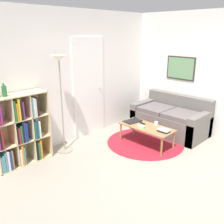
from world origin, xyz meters
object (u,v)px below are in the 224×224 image
object	(u,v)px
bookshelf	(19,132)
bowl	(141,127)
couch	(171,119)
floor_lamp	(60,75)
cup	(156,124)
coffee_table	(147,128)
laptop	(133,121)
bottle_right	(4,91)

from	to	relation	value
bookshelf	bowl	bearing A→B (deg)	-28.04
couch	bowl	world-z (taller)	couch
floor_lamp	cup	size ratio (longest dim) A/B	22.47
bookshelf	couch	distance (m)	3.23
couch	cup	size ratio (longest dim) A/B	19.94
coffee_table	bowl	size ratio (longest dim) A/B	7.30
laptop	cup	xyz separation A→B (m)	(0.15, -0.48, 0.03)
coffee_table	floor_lamp	bearing A→B (deg)	144.20
bookshelf	coffee_table	xyz separation A→B (m)	(2.10, -1.07, -0.23)
cup	bottle_right	xyz separation A→B (m)	(-2.42, 1.16, 0.87)
laptop	bottle_right	xyz separation A→B (m)	(-2.27, 0.68, 0.90)
bookshelf	laptop	xyz separation A→B (m)	(2.12, -0.70, -0.18)
coffee_table	bottle_right	distance (m)	2.66
floor_lamp	couch	world-z (taller)	floor_lamp
bookshelf	laptop	bearing A→B (deg)	-18.27
floor_lamp	bottle_right	distance (m)	0.96
coffee_table	bookshelf	bearing A→B (deg)	152.89
floor_lamp	bowl	bearing A→B (deg)	-37.98
laptop	bowl	xyz separation A→B (m)	(-0.16, -0.34, 0.01)
coffee_table	cup	size ratio (longest dim) A/B	13.58
coffee_table	laptop	bearing A→B (deg)	87.28
bookshelf	bowl	world-z (taller)	bookshelf
coffee_table	bowl	xyz separation A→B (m)	(-0.14, 0.03, 0.06)
floor_lamp	couch	xyz separation A→B (m)	(2.26, -0.91, -1.16)
coffee_table	couch	bearing A→B (deg)	1.96
bookshelf	coffee_table	distance (m)	2.37
couch	coffee_table	bearing A→B (deg)	-178.04
bowl	bottle_right	size ratio (longest dim) A/B	0.72
laptop	coffee_table	bearing A→B (deg)	-92.72
floor_lamp	bottle_right	size ratio (longest dim) A/B	8.73
laptop	bookshelf	bearing A→B (deg)	161.73
bowl	bottle_right	bearing A→B (deg)	154.09
bookshelf	cup	xyz separation A→B (m)	(2.27, -1.18, -0.15)
couch	bottle_right	world-z (taller)	bottle_right
floor_lamp	bottle_right	xyz separation A→B (m)	(-0.94, 0.11, -0.15)
coffee_table	cup	distance (m)	0.21
couch	laptop	world-z (taller)	couch
couch	bottle_right	distance (m)	3.51
bookshelf	cup	size ratio (longest dim) A/B	15.25
laptop	cup	size ratio (longest dim) A/B	4.80
cup	bottle_right	distance (m)	2.82
laptop	bowl	world-z (taller)	bowl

